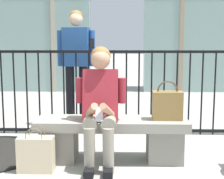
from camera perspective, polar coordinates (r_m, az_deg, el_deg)
ground_plane at (r=3.67m, az=-0.04°, el=-11.90°), size 60.00×60.00×0.00m
stone_bench at (r=3.58m, az=-0.04°, el=-7.83°), size 1.60×0.44×0.45m
seated_person_with_phone at (r=3.38m, az=-2.01°, el=-2.23°), size 0.52×0.66×1.21m
handbag_on_bench at (r=3.53m, az=9.42°, el=-2.61°), size 0.31×0.16×0.41m
shopping_bag at (r=3.39m, az=-12.86°, el=-10.64°), size 0.35×0.16×0.45m
bystander_at_railing at (r=4.95m, az=-6.10°, el=5.17°), size 0.55×0.28×1.71m
plaza_railing at (r=4.52m, az=0.30°, el=-0.46°), size 8.50×0.04×1.15m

